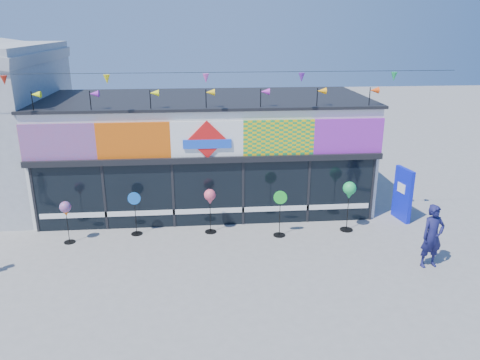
{
  "coord_description": "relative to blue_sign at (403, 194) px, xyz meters",
  "views": [
    {
      "loc": [
        -0.25,
        -11.7,
        6.72
      ],
      "look_at": [
        0.97,
        2.0,
        2.11
      ],
      "focal_mm": 35.0,
      "sensor_mm": 36.0,
      "label": 1
    }
  ],
  "objects": [
    {
      "name": "spinner_4",
      "position": [
        -2.22,
        -0.75,
        0.43
      ],
      "size": [
        0.44,
        0.44,
        1.75
      ],
      "color": "black",
      "rests_on": "ground"
    },
    {
      "name": "spinner_2",
      "position": [
        -6.87,
        -0.5,
        0.27
      ],
      "size": [
        0.39,
        0.39,
        1.54
      ],
      "color": "black",
      "rests_on": "ground"
    },
    {
      "name": "kite_shop",
      "position": [
        -6.91,
        2.62,
        1.08
      ],
      "size": [
        16.0,
        5.7,
        5.31
      ],
      "color": "white",
      "rests_on": "ground"
    },
    {
      "name": "spinner_1",
      "position": [
        -9.35,
        -0.44,
        -0.17
      ],
      "size": [
        0.42,
        0.38,
        1.49
      ],
      "color": "black",
      "rests_on": "ground"
    },
    {
      "name": "spinner_0",
      "position": [
        -11.44,
        -0.89,
        0.17
      ],
      "size": [
        0.36,
        0.36,
        1.41
      ],
      "color": "black",
      "rests_on": "ground"
    },
    {
      "name": "spinner_3",
      "position": [
        -4.59,
        -0.97,
        -0.13
      ],
      "size": [
        0.44,
        0.4,
        1.58
      ],
      "color": "black",
      "rests_on": "ground"
    },
    {
      "name": "adult_man",
      "position": [
        -0.59,
        -3.39,
        -0.02
      ],
      "size": [
        0.75,
        0.55,
        1.89
      ],
      "primitive_type": "imported",
      "rotation": [
        0.0,
        0.0,
        0.15
      ],
      "color": "#161747",
      "rests_on": "ground"
    },
    {
      "name": "blue_sign",
      "position": [
        0.0,
        0.0,
        0.0
      ],
      "size": [
        0.32,
        0.97,
        1.92
      ],
      "rotation": [
        0.0,
        0.0,
        0.19
      ],
      "color": "#0D1ACC",
      "rests_on": "ground"
    },
    {
      "name": "ground",
      "position": [
        -6.91,
        -3.32,
        -0.96
      ],
      "size": [
        80.0,
        80.0,
        0.0
      ],
      "primitive_type": "plane",
      "color": "slate",
      "rests_on": "ground"
    }
  ]
}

